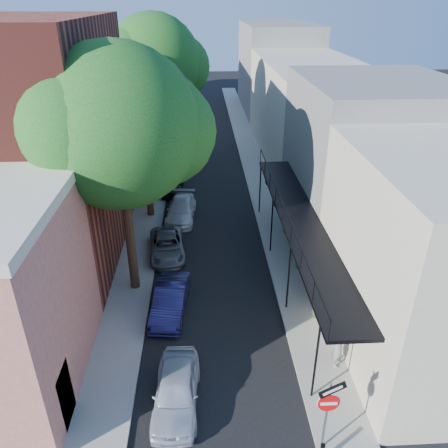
{
  "coord_description": "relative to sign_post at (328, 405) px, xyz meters",
  "views": [
    {
      "loc": [
        -0.4,
        -7.77,
        12.74
      ],
      "look_at": [
        0.62,
        11.23,
        2.8
      ],
      "focal_mm": 35.0,
      "sensor_mm": 36.0,
      "label": 1
    }
  ],
  "objects": [
    {
      "name": "parked_car_f",
      "position": [
        -5.11,
        26.69,
        -1.34
      ],
      "size": [
        1.54,
        4.24,
        1.39
      ],
      "primitive_type": "imported",
      "rotation": [
        0.0,
        0.0,
        0.02
      ],
      "color": "slate",
      "rests_on": "ground"
    },
    {
      "name": "oak_far",
      "position": [
        -6.51,
        26.3,
        6.22
      ],
      "size": [
        7.7,
        7.0,
        11.9
      ],
      "color": "#2F2013",
      "rests_on": "ground"
    },
    {
      "name": "road_surface",
      "position": [
        -3.16,
        29.03,
        -2.03
      ],
      "size": [
        6.0,
        64.0,
        0.01
      ],
      "primitive_type": "cube",
      "color": "black",
      "rests_on": "ground"
    },
    {
      "name": "oak_mid",
      "position": [
        -6.58,
        17.26,
        5.02
      ],
      "size": [
        6.6,
        6.0,
        10.2
      ],
      "color": "#2F2013",
      "rests_on": "ground"
    },
    {
      "name": "parked_car_a",
      "position": [
        -4.64,
        2.03,
        -1.38
      ],
      "size": [
        1.7,
        3.89,
        1.3
      ],
      "primitive_type": "imported",
      "rotation": [
        0.0,
        0.0,
        -0.04
      ],
      "color": "#AFB5C2",
      "rests_on": "ground"
    },
    {
      "name": "sidewalk_right",
      "position": [
        0.84,
        29.03,
        -1.98
      ],
      "size": [
        2.0,
        64.0,
        0.12
      ],
      "primitive_type": "cube",
      "color": "gray",
      "rests_on": "ground"
    },
    {
      "name": "buildings_right",
      "position": [
        5.83,
        28.51,
        2.39
      ],
      "size": [
        9.8,
        55.0,
        10.0
      ],
      "color": "beige",
      "rests_on": "ground"
    },
    {
      "name": "sign_post",
      "position": [
        0.0,
        0.0,
        0.0
      ],
      "size": [
        0.89,
        0.17,
        2.99
      ],
      "color": "#595B60",
      "rests_on": "ground"
    },
    {
      "name": "buildings_left",
      "position": [
        -12.46,
        27.79,
        2.9
      ],
      "size": [
        10.1,
        59.1,
        12.0
      ],
      "color": "tan",
      "rests_on": "ground"
    },
    {
      "name": "parked_car_g",
      "position": [
        -4.97,
        31.38,
        -1.4
      ],
      "size": [
        2.35,
        4.67,
        1.27
      ],
      "primitive_type": "imported",
      "rotation": [
        0.0,
        0.0,
        0.06
      ],
      "color": "gray",
      "rests_on": "ground"
    },
    {
      "name": "parked_car_c",
      "position": [
        -5.58,
        12.09,
        -1.47
      ],
      "size": [
        2.22,
        4.19,
        1.12
      ],
      "primitive_type": "imported",
      "rotation": [
        0.0,
        0.0,
        0.09
      ],
      "color": "slate",
      "rests_on": "ground"
    },
    {
      "name": "oak_near",
      "position": [
        -6.53,
        9.29,
        5.84
      ],
      "size": [
        7.48,
        6.8,
        11.42
      ],
      "color": "#2F2013",
      "rests_on": "ground"
    },
    {
      "name": "sidewalk_left",
      "position": [
        -7.16,
        29.03,
        -1.98
      ],
      "size": [
        2.0,
        64.0,
        0.12
      ],
      "primitive_type": "cube",
      "color": "gray",
      "rests_on": "ground"
    },
    {
      "name": "parked_car_e",
      "position": [
        -5.76,
        20.95,
        -1.36
      ],
      "size": [
        1.67,
        3.99,
        1.35
      ],
      "primitive_type": "imported",
      "rotation": [
        0.0,
        0.0,
        0.02
      ],
      "color": "black",
      "rests_on": "ground"
    },
    {
      "name": "pedestrian",
      "position": [
        1.44,
        3.47,
        -0.98
      ],
      "size": [
        0.65,
        0.8,
        1.87
      ],
      "primitive_type": "imported",
      "rotation": [
        0.0,
        0.0,
        1.22
      ],
      "color": "gray",
      "rests_on": "sidewalk_right"
    },
    {
      "name": "parked_car_b",
      "position": [
        -5.13,
        7.14,
        -1.4
      ],
      "size": [
        1.73,
        3.98,
        1.27
      ],
      "primitive_type": "imported",
      "rotation": [
        0.0,
        0.0,
        -0.1
      ],
      "color": "#171544",
      "rests_on": "ground"
    },
    {
      "name": "parked_car_d",
      "position": [
        -4.95,
        16.54,
        -1.42
      ],
      "size": [
        2.04,
        4.37,
        1.24
      ],
      "primitive_type": "imported",
      "rotation": [
        0.0,
        0.0,
        -0.07
      ],
      "color": "silver",
      "rests_on": "ground"
    }
  ]
}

